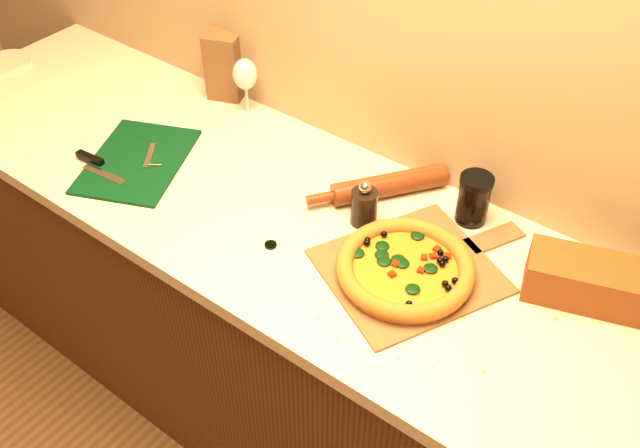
{
  "coord_description": "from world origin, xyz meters",
  "views": [
    {
      "loc": [
        0.69,
        0.4,
        2.07
      ],
      "look_at": [
        -0.05,
        1.38,
        0.96
      ],
      "focal_mm": 40.0,
      "sensor_mm": 36.0,
      "label": 1
    }
  ],
  "objects": [
    {
      "name": "cutting_board",
      "position": [
        -0.64,
        1.32,
        0.91
      ],
      "size": [
        0.36,
        0.41,
        0.03
      ],
      "rotation": [
        0.0,
        0.0,
        0.42
      ],
      "color": "black",
      "rests_on": "countertop"
    },
    {
      "name": "side_plate",
      "position": [
        -1.37,
        1.43,
        0.91
      ],
      "size": [
        0.18,
        0.18,
        0.01
      ],
      "primitive_type": "cylinder",
      "rotation": [
        0.0,
        0.0,
        0.31
      ],
      "color": "beige",
      "rests_on": "countertop"
    },
    {
      "name": "paper_bag",
      "position": [
        -0.67,
        1.73,
        1.0
      ],
      "size": [
        0.12,
        0.11,
        0.2
      ],
      "primitive_type": "cube",
      "rotation": [
        0.0,
        0.0,
        0.38
      ],
      "color": "brown",
      "rests_on": "countertop"
    },
    {
      "name": "pizza",
      "position": [
        0.17,
        1.4,
        0.93
      ],
      "size": [
        0.31,
        0.31,
        0.04
      ],
      "color": "#BC742F",
      "rests_on": "pizza_peel"
    },
    {
      "name": "dark_jar",
      "position": [
        0.19,
        1.66,
        0.97
      ],
      "size": [
        0.08,
        0.08,
        0.13
      ],
      "color": "black",
      "rests_on": "countertop"
    },
    {
      "name": "wine_glass",
      "position": [
        -0.56,
        1.69,
        1.02
      ],
      "size": [
        0.07,
        0.07,
        0.18
      ],
      "color": "silver",
      "rests_on": "countertop"
    },
    {
      "name": "pizza_peel",
      "position": [
        0.18,
        1.43,
        0.9
      ],
      "size": [
        0.46,
        0.53,
        0.01
      ],
      "rotation": [
        0.0,
        0.0,
        -0.46
      ],
      "color": "brown",
      "rests_on": "countertop"
    },
    {
      "name": "countertop",
      "position": [
        0.0,
        1.43,
        0.88
      ],
      "size": [
        2.84,
        0.68,
        0.04
      ],
      "primitive_type": "cube",
      "color": "beige",
      "rests_on": "cabinet"
    },
    {
      "name": "bread_bag",
      "position": [
        0.56,
        1.6,
        0.95
      ],
      "size": [
        0.38,
        0.23,
        0.1
      ],
      "primitive_type": "cube",
      "rotation": [
        0.0,
        0.0,
        0.32
      ],
      "color": "brown",
      "rests_on": "countertop"
    },
    {
      "name": "rolling_pin",
      "position": [
        -0.02,
        1.63,
        0.93
      ],
      "size": [
        0.28,
        0.37,
        0.06
      ],
      "rotation": [
        0.0,
        0.0,
        0.94
      ],
      "color": "#5A240F",
      "rests_on": "countertop"
    },
    {
      "name": "bottle_cap",
      "position": [
        -0.14,
        1.3,
        0.9
      ],
      "size": [
        0.03,
        0.03,
        0.01
      ],
      "primitive_type": "cylinder",
      "rotation": [
        0.0,
        0.0,
        -0.12
      ],
      "color": "black",
      "rests_on": "countertop"
    },
    {
      "name": "pepper_grinder",
      "position": [
        -0.01,
        1.5,
        0.95
      ],
      "size": [
        0.07,
        0.07,
        0.12
      ],
      "color": "black",
      "rests_on": "countertop"
    },
    {
      "name": "cabinet",
      "position": [
        0.0,
        1.43,
        0.43
      ],
      "size": [
        2.8,
        0.65,
        0.86
      ],
      "primitive_type": "cube",
      "color": "#45200E",
      "rests_on": "ground"
    }
  ]
}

